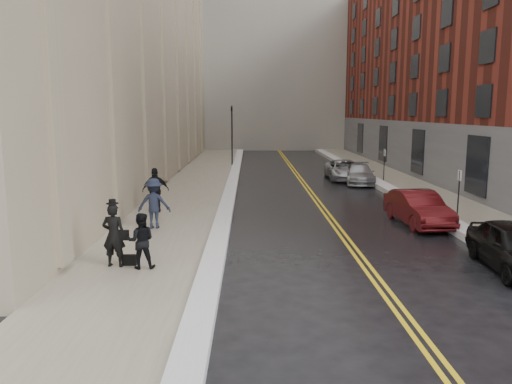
{
  "coord_description": "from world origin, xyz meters",
  "views": [
    {
      "loc": [
        -1.06,
        -13.0,
        4.68
      ],
      "look_at": [
        -0.83,
        6.13,
        1.6
      ],
      "focal_mm": 35.0,
      "sensor_mm": 36.0,
      "label": 1
    }
  ],
  "objects_px": {
    "car_silver_far": "(344,170)",
    "pedestrian_c": "(156,190)",
    "pedestrian_main": "(114,235)",
    "car_silver_near": "(360,174)",
    "pedestrian_b": "(154,203)",
    "pedestrian_a": "(141,241)",
    "car_maroon": "(418,208)"
  },
  "relations": [
    {
      "from": "car_silver_far",
      "to": "pedestrian_main",
      "type": "distance_m",
      "value": 22.71
    },
    {
      "from": "car_maroon",
      "to": "car_silver_far",
      "type": "xyz_separation_m",
      "value": [
        -0.45,
        14.08,
        -0.03
      ]
    },
    {
      "from": "pedestrian_a",
      "to": "car_silver_near",
      "type": "bearing_deg",
      "value": -124.87
    },
    {
      "from": "pedestrian_main",
      "to": "pedestrian_c",
      "type": "bearing_deg",
      "value": -81.36
    },
    {
      "from": "pedestrian_b",
      "to": "pedestrian_c",
      "type": "bearing_deg",
      "value": -80.59
    },
    {
      "from": "car_maroon",
      "to": "pedestrian_b",
      "type": "relative_size",
      "value": 2.2
    },
    {
      "from": "car_maroon",
      "to": "car_silver_far",
      "type": "relative_size",
      "value": 0.88
    },
    {
      "from": "car_silver_far",
      "to": "pedestrian_b",
      "type": "xyz_separation_m",
      "value": [
        -10.33,
        -15.14,
        0.45
      ]
    },
    {
      "from": "pedestrian_b",
      "to": "pedestrian_a",
      "type": "bearing_deg",
      "value": 96.56
    },
    {
      "from": "car_maroon",
      "to": "car_silver_near",
      "type": "distance_m",
      "value": 12.15
    },
    {
      "from": "pedestrian_c",
      "to": "car_silver_near",
      "type": "bearing_deg",
      "value": -150.79
    },
    {
      "from": "car_silver_near",
      "to": "pedestrian_a",
      "type": "relative_size",
      "value": 2.68
    },
    {
      "from": "pedestrian_a",
      "to": "pedestrian_c",
      "type": "distance_m",
      "value": 8.36
    },
    {
      "from": "pedestrian_a",
      "to": "pedestrian_c",
      "type": "bearing_deg",
      "value": -87.67
    },
    {
      "from": "car_maroon",
      "to": "car_silver_near",
      "type": "xyz_separation_m",
      "value": [
        0.21,
        12.15,
        -0.07
      ]
    },
    {
      "from": "car_silver_far",
      "to": "pedestrian_c",
      "type": "distance_m",
      "value": 16.17
    },
    {
      "from": "car_silver_far",
      "to": "pedestrian_main",
      "type": "height_order",
      "value": "pedestrian_main"
    },
    {
      "from": "pedestrian_a",
      "to": "car_maroon",
      "type": "bearing_deg",
      "value": -154.07
    },
    {
      "from": "pedestrian_main",
      "to": "pedestrian_a",
      "type": "distance_m",
      "value": 0.86
    },
    {
      "from": "car_silver_far",
      "to": "pedestrian_c",
      "type": "height_order",
      "value": "pedestrian_c"
    },
    {
      "from": "pedestrian_b",
      "to": "pedestrian_c",
      "type": "height_order",
      "value": "pedestrian_c"
    },
    {
      "from": "car_silver_near",
      "to": "car_silver_far",
      "type": "height_order",
      "value": "car_silver_far"
    },
    {
      "from": "car_maroon",
      "to": "pedestrian_c",
      "type": "xyz_separation_m",
      "value": [
        -11.3,
        2.11,
        0.45
      ]
    },
    {
      "from": "car_maroon",
      "to": "pedestrian_c",
      "type": "height_order",
      "value": "pedestrian_c"
    },
    {
      "from": "car_silver_near",
      "to": "car_silver_far",
      "type": "xyz_separation_m",
      "value": [
        -0.65,
        1.94,
        0.05
      ]
    },
    {
      "from": "car_silver_far",
      "to": "pedestrian_a",
      "type": "bearing_deg",
      "value": -115.29
    },
    {
      "from": "pedestrian_c",
      "to": "car_maroon",
      "type": "bearing_deg",
      "value": 157.56
    },
    {
      "from": "car_silver_near",
      "to": "pedestrian_c",
      "type": "relative_size",
      "value": 2.18
    },
    {
      "from": "car_maroon",
      "to": "pedestrian_main",
      "type": "bearing_deg",
      "value": -155.94
    },
    {
      "from": "car_maroon",
      "to": "car_silver_near",
      "type": "height_order",
      "value": "car_maroon"
    },
    {
      "from": "car_silver_near",
      "to": "pedestrian_b",
      "type": "distance_m",
      "value": 17.19
    },
    {
      "from": "pedestrian_a",
      "to": "pedestrian_c",
      "type": "height_order",
      "value": "pedestrian_c"
    }
  ]
}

